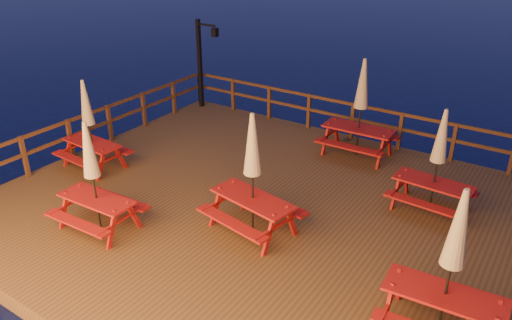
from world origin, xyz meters
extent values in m
plane|color=black|center=(0.00, 0.00, 0.00)|extent=(500.00, 500.00, 0.00)
cube|color=#493217|center=(0.00, 0.00, 0.20)|extent=(12.00, 10.00, 0.40)
cylinder|color=#3B2113|center=(-5.60, 4.60, -0.30)|extent=(0.24, 0.24, 1.40)
cylinder|color=#3B2113|center=(0.00, 4.60, -0.30)|extent=(0.24, 0.24, 1.40)
cube|color=#3B2113|center=(0.00, 4.85, 1.45)|extent=(11.70, 0.06, 0.09)
cube|color=#3B2113|center=(0.00, 4.85, 1.01)|extent=(11.70, 0.06, 0.09)
cube|color=#3B2113|center=(-4.68, 4.85, 0.95)|extent=(0.10, 0.10, 1.10)
cube|color=#3B2113|center=(0.00, 4.85, 0.95)|extent=(0.10, 0.10, 1.10)
cube|color=#3B2113|center=(-5.85, 0.00, 1.45)|extent=(0.06, 9.70, 0.09)
cube|color=#3B2113|center=(-5.85, 0.00, 1.01)|extent=(0.06, 9.70, 0.09)
cube|color=#3B2113|center=(-5.85, 0.00, 0.95)|extent=(0.10, 0.10, 1.10)
cube|color=#3B2113|center=(-5.85, 3.88, 0.95)|extent=(0.10, 0.10, 1.10)
cube|color=black|center=(-5.55, 4.55, 1.90)|extent=(0.12, 0.12, 3.00)
cube|color=black|center=(-5.20, 4.55, 3.25)|extent=(0.70, 0.06, 0.06)
cube|color=black|center=(-4.85, 4.55, 3.05)|extent=(0.18, 0.18, 0.28)
sphere|color=#FFB966|center=(-4.85, 4.55, 3.05)|extent=(0.14, 0.14, 0.14)
cube|color=maroon|center=(-2.43, -2.65, 1.11)|extent=(1.72, 0.73, 0.05)
cube|color=maroon|center=(-2.46, -2.09, 0.82)|extent=(1.71, 0.33, 0.05)
cube|color=maroon|center=(-2.41, -3.22, 0.82)|extent=(1.71, 0.33, 0.05)
cube|color=maroon|center=(-3.15, -2.37, 0.75)|extent=(0.06, 0.10, 0.71)
cube|color=maroon|center=(-3.13, -2.99, 0.75)|extent=(0.06, 0.10, 0.71)
cube|color=maroon|center=(-1.74, -2.31, 0.75)|extent=(0.06, 0.10, 0.71)
cube|color=maroon|center=(-1.71, -2.94, 0.75)|extent=(0.06, 0.10, 0.71)
cylinder|color=black|center=(-2.43, -2.65, 1.58)|extent=(0.04, 0.04, 2.36)
cone|color=tan|center=(-2.43, -2.65, 2.24)|extent=(0.34, 0.34, 1.18)
sphere|color=black|center=(-2.43, -2.65, 2.79)|extent=(0.07, 0.07, 0.07)
cube|color=maroon|center=(0.63, 3.79, 1.19)|extent=(1.92, 0.79, 0.05)
cube|color=maroon|center=(0.61, 4.43, 0.88)|extent=(1.91, 0.34, 0.05)
cube|color=maroon|center=(0.64, 3.16, 0.88)|extent=(1.91, 0.34, 0.05)
cube|color=maroon|center=(-0.17, 4.12, 0.80)|extent=(0.07, 0.11, 0.79)
cube|color=maroon|center=(-0.16, 3.42, 0.80)|extent=(0.07, 0.11, 0.79)
cube|color=maroon|center=(1.41, 4.16, 0.80)|extent=(0.07, 0.11, 0.79)
cube|color=maroon|center=(1.43, 3.46, 0.80)|extent=(0.07, 0.11, 0.79)
cylinder|color=black|center=(0.63, 3.79, 1.72)|extent=(0.05, 0.05, 2.65)
cone|color=tan|center=(0.63, 3.79, 2.46)|extent=(0.38, 0.38, 1.32)
sphere|color=black|center=(0.63, 3.79, 3.08)|extent=(0.07, 0.07, 0.07)
cube|color=maroon|center=(3.20, 1.95, 1.11)|extent=(1.73, 0.76, 0.05)
cube|color=maroon|center=(3.24, 2.51, 0.82)|extent=(1.71, 0.36, 0.05)
cube|color=maroon|center=(3.17, 1.39, 0.82)|extent=(1.71, 0.36, 0.05)
cube|color=maroon|center=(2.52, 2.30, 0.75)|extent=(0.06, 0.10, 0.71)
cube|color=maroon|center=(2.48, 1.68, 0.75)|extent=(0.06, 0.10, 0.71)
cube|color=maroon|center=(3.93, 2.22, 0.75)|extent=(0.06, 0.10, 0.71)
cube|color=maroon|center=(3.89, 1.60, 0.75)|extent=(0.06, 0.10, 0.71)
cylinder|color=black|center=(3.20, 1.95, 1.58)|extent=(0.04, 0.04, 2.35)
cone|color=tan|center=(3.20, 1.95, 2.24)|extent=(0.34, 0.34, 1.18)
sphere|color=black|center=(3.20, 1.95, 2.78)|extent=(0.07, 0.07, 0.07)
cube|color=maroon|center=(-4.85, -0.76, 1.09)|extent=(1.70, 0.73, 0.05)
cube|color=maroon|center=(-4.82, -0.21, 0.82)|extent=(1.68, 0.34, 0.05)
cube|color=maroon|center=(-4.88, -1.32, 0.82)|extent=(1.68, 0.34, 0.05)
cube|color=maroon|center=(-5.53, -0.42, 0.75)|extent=(0.06, 0.10, 0.69)
cube|color=maroon|center=(-5.56, -1.03, 0.75)|extent=(0.06, 0.10, 0.69)
cube|color=maroon|center=(-4.14, -0.49, 0.75)|extent=(0.06, 0.10, 0.69)
cube|color=maroon|center=(-4.17, -1.10, 0.75)|extent=(0.06, 0.10, 0.69)
cylinder|color=black|center=(-4.85, -0.76, 1.56)|extent=(0.04, 0.04, 2.31)
cone|color=tan|center=(-4.85, -0.76, 2.20)|extent=(0.33, 0.33, 1.16)
sphere|color=black|center=(-4.85, -0.76, 2.74)|extent=(0.06, 0.06, 0.06)
cube|color=maroon|center=(0.32, -0.92, 1.17)|extent=(1.94, 1.02, 0.05)
cube|color=maroon|center=(0.43, -0.32, 0.86)|extent=(1.86, 0.60, 0.05)
cube|color=maroon|center=(0.22, -1.53, 0.86)|extent=(1.86, 0.60, 0.05)
cube|color=maroon|center=(-0.38, -0.46, 0.78)|extent=(0.08, 0.11, 0.77)
cube|color=maroon|center=(-0.49, -1.12, 0.78)|extent=(0.08, 0.11, 0.77)
cube|color=maroon|center=(1.13, -0.72, 0.78)|extent=(0.08, 0.11, 0.77)
cube|color=maroon|center=(1.02, -1.39, 0.78)|extent=(0.08, 0.11, 0.77)
cylinder|color=black|center=(0.32, -0.92, 1.68)|extent=(0.04, 0.04, 2.55)
cone|color=tan|center=(0.32, -0.92, 2.39)|extent=(0.37, 0.37, 1.28)
sphere|color=black|center=(0.32, -0.92, 2.99)|extent=(0.07, 0.07, 0.07)
cube|color=maroon|center=(4.40, -1.69, 1.16)|extent=(1.87, 0.84, 0.05)
cube|color=maroon|center=(4.36, -1.09, 0.86)|extent=(1.84, 0.41, 0.05)
cube|color=maroon|center=(3.62, -1.41, 0.78)|extent=(0.07, 0.11, 0.76)
cube|color=maroon|center=(3.67, -2.08, 0.78)|extent=(0.07, 0.11, 0.76)
cube|color=maroon|center=(5.14, -1.31, 0.78)|extent=(0.07, 0.11, 0.76)
cylinder|color=black|center=(4.40, -1.69, 1.67)|extent=(0.04, 0.04, 2.53)
cone|color=tan|center=(4.40, -1.69, 2.37)|extent=(0.36, 0.36, 1.27)
sphere|color=black|center=(4.40, -1.69, 2.96)|extent=(0.07, 0.07, 0.07)
camera|label=1|loc=(5.31, -8.27, 6.34)|focal=35.00mm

